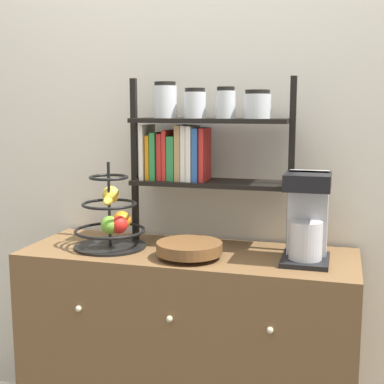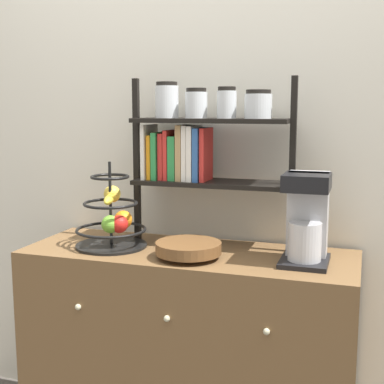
# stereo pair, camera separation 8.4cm
# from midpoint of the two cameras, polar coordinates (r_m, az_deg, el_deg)

# --- Properties ---
(wall_back) EXTENTS (7.00, 0.05, 2.60)m
(wall_back) POSITION_cam_midpoint_polar(r_m,az_deg,el_deg) (2.34, 2.78, 5.86)
(wall_back) COLOR silver
(wall_back) RESTS_ON ground_plane
(sideboard) EXTENTS (1.33, 0.49, 0.86)m
(sideboard) POSITION_cam_midpoint_polar(r_m,az_deg,el_deg) (2.30, 0.67, -16.74)
(sideboard) COLOR brown
(sideboard) RESTS_ON ground_plane
(coffee_maker) EXTENTS (0.17, 0.22, 0.33)m
(coffee_maker) POSITION_cam_midpoint_polar(r_m,az_deg,el_deg) (2.02, 13.29, -2.69)
(coffee_maker) COLOR black
(coffee_maker) RESTS_ON sideboard
(fruit_stand) EXTENTS (0.29, 0.29, 0.35)m
(fruit_stand) POSITION_cam_midpoint_polar(r_m,az_deg,el_deg) (2.20, -7.38, -2.94)
(fruit_stand) COLOR black
(fruit_stand) RESTS_ON sideboard
(wooden_bowl) EXTENTS (0.25, 0.25, 0.06)m
(wooden_bowl) POSITION_cam_midpoint_polar(r_m,az_deg,el_deg) (2.05, 0.79, -6.06)
(wooden_bowl) COLOR brown
(wooden_bowl) RESTS_ON sideboard
(shelf_hutch) EXTENTS (0.68, 0.20, 0.69)m
(shelf_hutch) POSITION_cam_midpoint_polar(r_m,az_deg,el_deg) (2.20, 1.67, 5.49)
(shelf_hutch) COLOR black
(shelf_hutch) RESTS_ON sideboard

